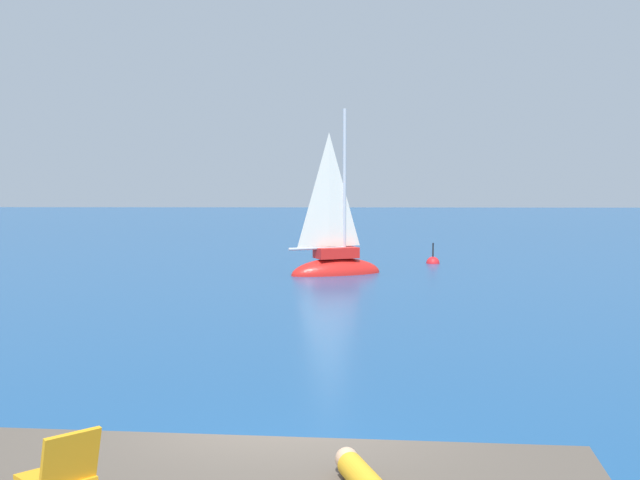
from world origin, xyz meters
The scene contains 3 objects.
sailboat_near centered at (0.57, 21.75, 0.36)m, with size 3.72×2.48×6.72m.
beach_chair centered at (-1.64, -3.15, 1.44)m, with size 0.76×0.76×0.80m.
marker_buoy centered at (4.61, 25.54, 0.01)m, with size 0.56×0.56×1.13m.
Camera 1 is at (0.55, -9.78, 3.83)m, focal length 47.99 mm.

